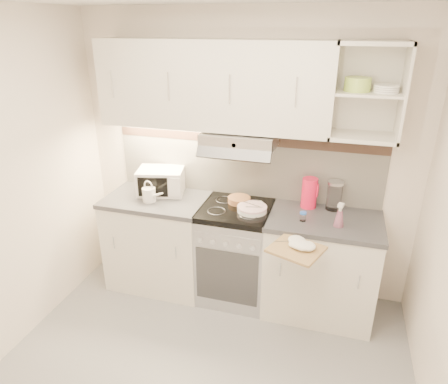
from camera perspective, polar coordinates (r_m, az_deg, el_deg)
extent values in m
cube|color=white|center=(3.58, 3.04, 4.85)|extent=(3.00, 0.04, 2.50)
cube|color=silver|center=(3.58, 3.00, 4.36)|extent=(2.40, 0.02, 0.64)
cube|color=#3D2A21|center=(3.51, 3.03, 7.41)|extent=(2.40, 0.01, 0.08)
cube|color=silver|center=(3.33, -1.76, 15.03)|extent=(1.90, 0.34, 0.70)
cube|color=silver|center=(3.18, 19.90, 13.33)|extent=(0.50, 0.34, 0.70)
cylinder|color=#A5CA4E|center=(3.17, 18.55, 14.39)|extent=(0.19, 0.19, 0.10)
cylinder|color=white|center=(3.18, 22.17, 13.54)|extent=(0.18, 0.18, 0.06)
cube|color=#B7B7BC|center=(3.32, 2.30, 7.60)|extent=(0.60, 0.40, 0.12)
cube|color=silver|center=(3.89, -9.18, -7.12)|extent=(0.90, 0.60, 0.86)
cube|color=#47474C|center=(3.68, -9.62, -1.06)|extent=(0.92, 0.62, 0.04)
cube|color=silver|center=(3.58, 13.55, -10.43)|extent=(0.90, 0.60, 0.86)
cube|color=#47474C|center=(3.35, 14.25, -3.99)|extent=(0.92, 0.62, 0.04)
cube|color=#B7B7BC|center=(3.66, 1.65, -8.94)|extent=(0.60, 0.58, 0.85)
cube|color=black|center=(3.44, 1.73, -2.58)|extent=(0.60, 0.60, 0.05)
cube|color=white|center=(3.73, -8.97, 1.57)|extent=(0.47, 0.39, 0.23)
cube|color=black|center=(3.61, -9.98, 0.72)|extent=(0.26, 0.08, 0.18)
cylinder|color=white|center=(3.59, -10.66, -0.37)|extent=(0.12, 0.12, 0.13)
cone|color=white|center=(3.52, -9.62, -0.43)|extent=(0.16, 0.08, 0.10)
torus|color=white|center=(3.56, -10.75, 0.83)|extent=(0.10, 0.04, 0.10)
cylinder|color=white|center=(3.37, 4.02, -2.65)|extent=(0.25, 0.25, 0.02)
cylinder|color=white|center=(3.36, 4.03, -2.40)|extent=(0.25, 0.25, 0.02)
cylinder|color=white|center=(3.35, 4.04, -2.16)|extent=(0.25, 0.25, 0.02)
cube|color=silver|center=(3.35, 4.04, -1.99)|extent=(0.16, 0.05, 0.01)
cylinder|color=#B86A44|center=(3.52, 2.17, -1.12)|extent=(0.20, 0.20, 0.05)
cylinder|color=#FF1844|center=(3.47, 12.08, -0.12)|extent=(0.13, 0.13, 0.26)
cube|color=#FF1844|center=(3.44, 13.18, 0.20)|extent=(0.02, 0.03, 0.11)
cylinder|color=silver|center=(3.48, 15.47, -0.65)|extent=(0.13, 0.13, 0.23)
cylinder|color=#B7B7BC|center=(3.43, 15.69, 1.27)|extent=(0.13, 0.13, 0.02)
cylinder|color=silver|center=(3.25, 11.20, -3.57)|extent=(0.05, 0.05, 0.06)
cylinder|color=blue|center=(3.24, 11.25, -2.96)|extent=(0.05, 0.05, 0.02)
cone|color=#FF95C4|center=(3.22, 16.13, -3.65)|extent=(0.08, 0.08, 0.13)
cube|color=tan|center=(2.93, 10.26, -8.05)|extent=(0.44, 0.42, 0.02)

